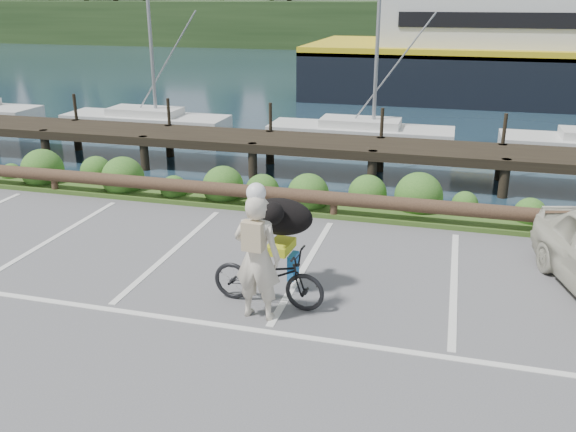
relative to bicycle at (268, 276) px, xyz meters
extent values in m
plane|color=#555457|center=(0.22, -0.44, -0.48)|extent=(72.00, 72.00, 0.00)
plane|color=#172A38|center=(0.22, 47.56, -1.68)|extent=(160.00, 160.00, 0.00)
cube|color=#3D5B21|center=(0.22, 4.86, -0.43)|extent=(34.00, 1.60, 0.10)
imported|color=black|center=(0.00, 0.00, 0.00)|extent=(1.87, 0.76, 0.96)
imported|color=beige|center=(-0.03, -0.43, 0.50)|extent=(0.74, 0.52, 1.95)
ellipsoid|color=black|center=(0.04, 0.58, 0.78)|extent=(0.59, 1.08, 0.61)
camera|label=1|loc=(2.55, -8.20, 4.09)|focal=38.00mm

